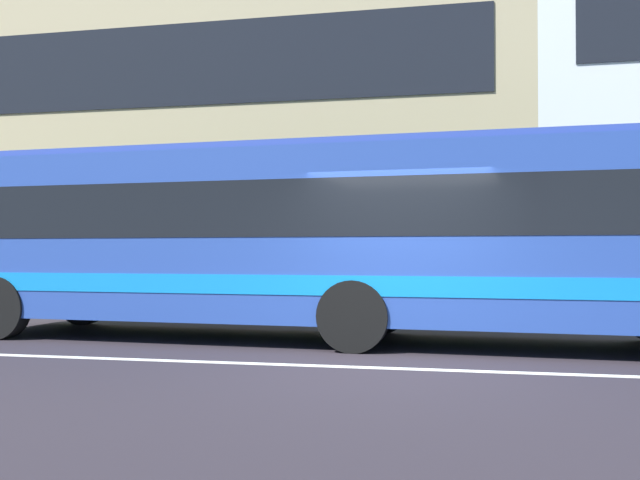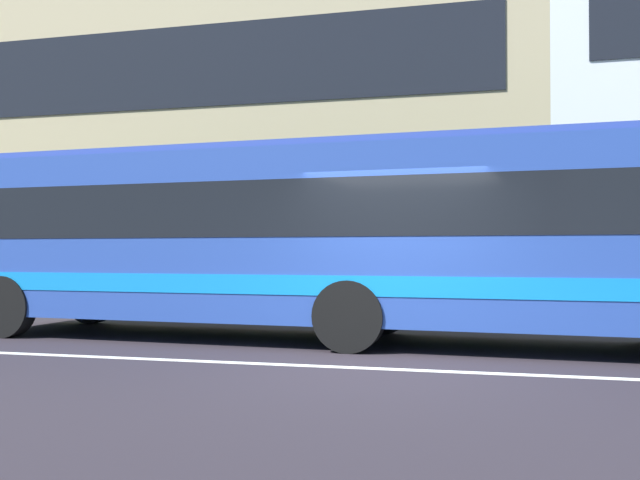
{
  "view_description": "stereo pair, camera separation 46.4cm",
  "coord_description": "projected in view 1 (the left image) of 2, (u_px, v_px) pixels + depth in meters",
  "views": [
    {
      "loc": [
        0.89,
        -8.25,
        1.39
      ],
      "look_at": [
        -1.37,
        2.53,
        1.58
      ],
      "focal_mm": 38.84,
      "sensor_mm": 36.0,
      "label": 1
    },
    {
      "loc": [
        1.34,
        -8.14,
        1.39
      ],
      "look_at": [
        -1.37,
        2.53,
        1.58
      ],
      "focal_mm": 38.84,
      "sensor_mm": 36.0,
      "label": 2
    }
  ],
  "objects": [
    {
      "name": "hedge_row_far",
      "position": [
        284.0,
        298.0,
        14.81
      ],
      "size": [
        23.85,
        1.1,
        0.79
      ],
      "primitive_type": "cube",
      "color": "#305D2C",
      "rests_on": "ground_plane"
    },
    {
      "name": "transit_bus",
      "position": [
        322.0,
        234.0,
        10.86
      ],
      "size": [
        12.15,
        3.13,
        3.02
      ],
      "color": "#244194",
      "rests_on": "ground_plane"
    },
    {
      "name": "apartment_block_left",
      "position": [
        147.0,
        136.0,
        24.32
      ],
      "size": [
        25.28,
        10.92,
        10.93
      ],
      "color": "tan",
      "rests_on": "ground_plane"
    },
    {
      "name": "ground_plane",
      "position": [
        389.0,
        368.0,
        8.23
      ],
      "size": [
        160.0,
        160.0,
        0.0
      ],
      "primitive_type": "plane",
      "color": "#282229"
    },
    {
      "name": "lane_centre_line",
      "position": [
        389.0,
        368.0,
        8.23
      ],
      "size": [
        60.0,
        0.16,
        0.01
      ],
      "primitive_type": "cube",
      "color": "silver",
      "rests_on": "ground_plane"
    }
  ]
}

